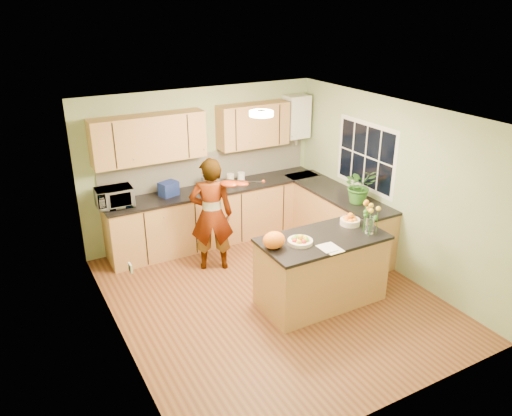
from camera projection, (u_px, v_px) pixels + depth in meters
floor at (271, 297)px, 6.79m from camera, size 4.50×4.50×0.00m
ceiling at (274, 115)px, 5.82m from camera, size 4.00×4.50×0.02m
wall_back at (202, 165)px, 8.12m from camera, size 4.00×0.02×2.50m
wall_front at (399, 300)px, 4.49m from camera, size 4.00×0.02×2.50m
wall_left at (114, 248)px, 5.42m from camera, size 0.02×4.50×2.50m
wall_right at (392, 187)px, 7.19m from camera, size 0.02×4.50×2.50m
back_counter at (217, 214)px, 8.23m from camera, size 3.64×0.62×0.94m
right_counter at (336, 219)px, 8.05m from camera, size 0.62×2.24×0.94m
splashback at (208, 167)px, 8.17m from camera, size 3.60×0.02×0.52m
upper_cabinets at (195, 133)px, 7.68m from camera, size 3.20×0.34×0.70m
boiler at (296, 117)px, 8.50m from camera, size 0.40×0.30×0.86m
window_right at (366, 156)px, 7.56m from camera, size 0.01×1.30×1.05m
light_switch at (130, 268)px, 4.92m from camera, size 0.02×0.09×0.09m
ceiling_lamp at (261, 113)px, 6.08m from camera, size 0.30×0.30×0.07m
peninsula_island at (321, 270)px, 6.54m from camera, size 1.64×0.84×0.94m
fruit_dish at (300, 240)px, 6.18m from camera, size 0.32×0.32×0.11m
orange_bowl at (350, 220)px, 6.70m from camera, size 0.27×0.27×0.16m
flower_vase at (371, 210)px, 6.35m from camera, size 0.26×0.26×0.48m
orange_bag at (274, 240)px, 6.04m from camera, size 0.30×0.26×0.21m
papers at (331, 248)px, 6.07m from camera, size 0.21×0.29×0.01m
violinist at (211, 215)px, 7.23m from camera, size 0.74×0.62×1.72m
violin at (230, 184)px, 6.94m from camera, size 0.68×0.59×0.17m
microwave at (114, 197)px, 7.26m from camera, size 0.53×0.37×0.29m
blue_box at (169, 189)px, 7.68m from camera, size 0.32×0.27×0.22m
kettle at (206, 182)px, 7.92m from camera, size 0.16×0.16×0.31m
jar_cream at (230, 179)px, 8.13m from camera, size 0.16×0.16×0.19m
jar_white at (241, 178)px, 8.21m from camera, size 0.15×0.15×0.19m
potted_plant at (360, 186)px, 7.36m from camera, size 0.57×0.52×0.53m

